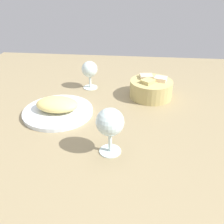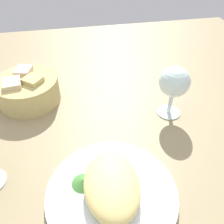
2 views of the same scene
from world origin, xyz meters
TOP-DOWN VIEW (x-y plane):
  - ground_plane at (0.00, 0.00)cm, footprint 140.00×140.00cm
  - plate at (-13.22, -0.77)cm, footprint 24.45×24.45cm
  - omelette at (-13.22, -0.77)cm, footprint 15.37×10.78cm
  - lettuce_garnish at (-10.48, 4.23)cm, footprint 4.43×4.43cm
  - bread_basket at (19.67, 16.23)cm, footprint 16.63×16.63cm
  - wine_glass_near at (7.44, -19.90)cm, footprint 7.54×7.54cm

SIDE VIEW (x-z plane):
  - ground_plane at x=0.00cm, z-range -2.00..0.00cm
  - plate at x=-13.22cm, z-range 0.00..1.40cm
  - lettuce_garnish at x=-10.48cm, z-range 1.40..2.56cm
  - omelette at x=-13.22cm, z-range 1.40..5.82cm
  - bread_basket at x=19.67cm, z-range -0.42..7.81cm
  - wine_glass_near at x=7.44cm, z-range 2.44..15.91cm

